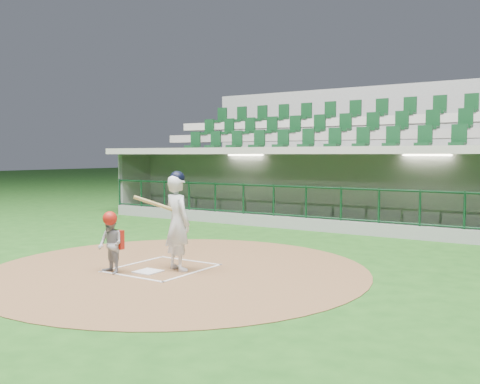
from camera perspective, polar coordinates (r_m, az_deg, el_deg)
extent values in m
plane|color=#194814|center=(10.65, -7.21, -7.84)|extent=(120.00, 120.00, 0.00)
cylinder|color=brown|center=(10.31, -6.64, -8.20)|extent=(7.20, 7.20, 0.01)
cube|color=silver|center=(10.13, -9.79, -8.36)|extent=(0.43, 0.43, 0.02)
cube|color=white|center=(10.92, -11.27, -7.50)|extent=(0.05, 1.80, 0.01)
cube|color=white|center=(9.95, -4.99, -8.56)|extent=(0.05, 1.80, 0.01)
cube|color=white|center=(11.06, -5.36, -7.29)|extent=(1.55, 0.05, 0.01)
cube|color=white|center=(9.81, -11.59, -8.81)|extent=(1.55, 0.05, 0.01)
cube|color=slate|center=(17.08, 9.29, -5.25)|extent=(15.00, 3.00, 0.10)
cube|color=slate|center=(18.39, 11.34, -0.22)|extent=(15.00, 0.20, 2.70)
cube|color=#BDB8A7|center=(18.26, 11.21, 0.53)|extent=(13.50, 0.04, 0.90)
cube|color=slate|center=(21.05, -9.72, 0.32)|extent=(0.20, 3.00, 2.70)
cube|color=#A39F93|center=(16.63, 9.06, 4.37)|extent=(15.40, 3.50, 0.20)
cube|color=gray|center=(15.58, 7.04, -3.51)|extent=(15.00, 0.15, 0.40)
cube|color=black|center=(15.46, 7.09, 2.28)|extent=(15.00, 0.01, 0.95)
cube|color=brown|center=(18.00, 10.64, -3.91)|extent=(12.75, 0.40, 0.45)
cube|color=white|center=(18.27, 0.71, 3.97)|extent=(1.30, 0.35, 0.04)
cube|color=white|center=(15.90, 19.38, 3.74)|extent=(1.30, 0.35, 0.04)
imported|color=maroon|center=(19.70, -0.97, -1.08)|extent=(1.38, 1.10, 1.87)
imported|color=maroon|center=(18.59, 2.89, -1.83)|extent=(1.01, 0.68, 1.59)
imported|color=#9D1410|center=(17.08, 16.54, -1.93)|extent=(1.10, 0.91, 1.93)
cube|color=gray|center=(19.91, 13.10, 0.93)|extent=(17.00, 6.50, 2.50)
cube|color=#9E9A8E|center=(18.48, 11.57, 4.29)|extent=(16.60, 0.95, 0.30)
cube|color=gray|center=(19.38, 12.62, 5.89)|extent=(16.60, 0.95, 0.30)
cube|color=#A7A497|center=(20.30, 13.58, 7.34)|extent=(16.60, 0.95, 0.30)
cube|color=gray|center=(23.07, 15.98, 4.70)|extent=(17.00, 0.25, 5.05)
imported|color=silver|center=(10.08, -6.68, -3.29)|extent=(0.75, 0.61, 1.79)
sphere|color=black|center=(10.00, -6.72, 1.45)|extent=(0.28, 0.28, 0.28)
cylinder|color=tan|center=(10.01, -8.71, -1.37)|extent=(0.58, 0.79, 0.39)
imported|color=#99989E|center=(10.07, -13.66, -5.47)|extent=(0.61, 0.53, 1.06)
sphere|color=#A21A11|center=(10.00, -13.71, -2.75)|extent=(0.26, 0.26, 0.26)
cube|color=#9F1B11|center=(10.16, -13.05, -4.94)|extent=(0.32, 0.10, 0.35)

